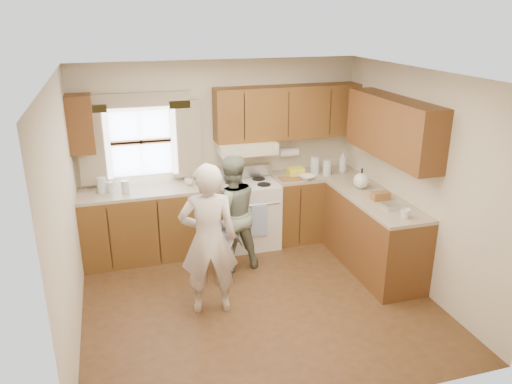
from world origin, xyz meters
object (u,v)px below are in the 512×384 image
object	(u,v)px
stove	(248,213)
child	(226,250)
woman_right	(231,213)
woman_left	(209,240)

from	to	relation	value
stove	child	world-z (taller)	stove
stove	child	size ratio (longest dim) A/B	1.35
woman_right	child	size ratio (longest dim) A/B	1.86
woman_left	stove	bearing A→B (deg)	-111.97
woman_left	child	xyz separation A→B (m)	(0.31, 0.56, -0.44)
woman_left	woman_right	distance (m)	0.99
stove	woman_left	world-z (taller)	woman_left
stove	woman_left	xyz separation A→B (m)	(-0.84, -1.46, 0.37)
stove	woman_right	bearing A→B (deg)	-123.41
woman_right	child	distance (m)	0.48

